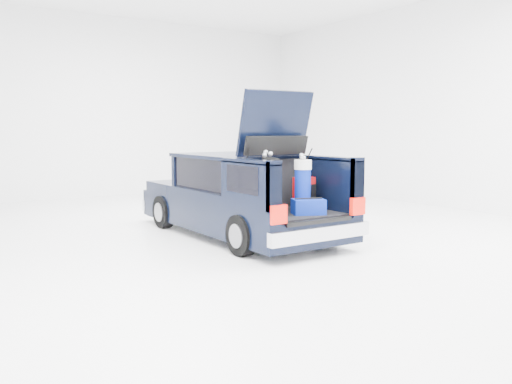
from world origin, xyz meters
TOP-DOWN VIEW (x-y plane):
  - ground at (0.00, 0.00)m, footprint 14.00×14.00m
  - car at (-0.00, 0.11)m, footprint 1.87×4.65m
  - red_suitcase at (0.38, -1.32)m, footprint 0.36×0.27m
  - black_golf_bag at (-0.40, -1.42)m, footprint 0.36×0.44m
  - blue_golf_bag at (0.20, -1.51)m, footprint 0.33×0.33m
  - blue_duffel at (0.11, -1.76)m, footprint 0.56×0.47m

SIDE VIEW (x-z plane):
  - ground at x=0.00m, z-range 0.00..0.00m
  - car at x=0.00m, z-range -0.56..1.91m
  - blue_duffel at x=0.11m, z-range 0.59..0.84m
  - red_suitcase at x=0.38m, z-range 0.58..1.13m
  - blue_golf_bag at x=0.20m, z-range 0.56..1.47m
  - black_golf_bag at x=-0.40m, z-range 0.55..1.51m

